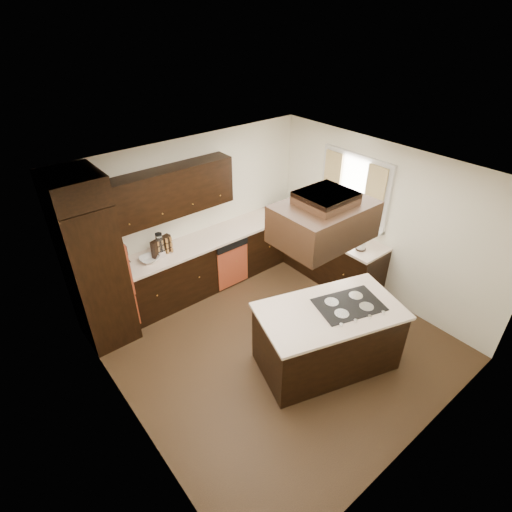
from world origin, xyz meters
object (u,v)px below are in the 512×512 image
range_hood (323,222)px  spice_rack (161,246)px  island (327,338)px  oven_column (96,275)px

range_hood → spice_rack: (-0.85, 2.36, -1.10)m
island → spice_rack: bearing=129.8°
range_hood → spice_rack: bearing=109.7°
oven_column → spice_rack: oven_column is taller
oven_column → range_hood: (1.88, -2.25, 1.10)m
range_hood → spice_rack: range_hood is taller
spice_rack → oven_column: bearing=171.1°
oven_column → island: oven_column is taller
island → spice_rack: (-1.01, 2.48, 0.62)m
oven_column → spice_rack: (1.03, 0.10, 0.00)m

